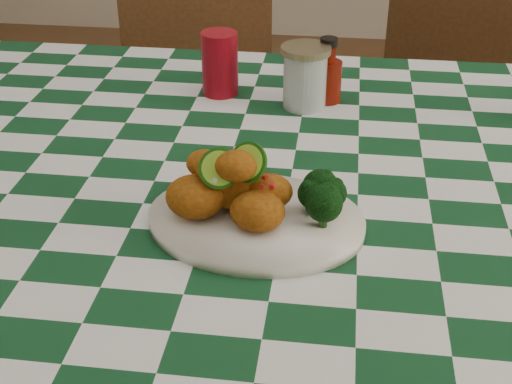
% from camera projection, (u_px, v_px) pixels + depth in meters
% --- Properties ---
extents(dining_table, '(1.66, 1.06, 0.79)m').
position_uv_depth(dining_table, '(287.00, 355.00, 1.32)').
color(dining_table, '#113F1F').
rests_on(dining_table, ground).
extents(plate, '(0.32, 0.26, 0.02)m').
position_uv_depth(plate, '(256.00, 221.00, 0.97)').
color(plate, white).
rests_on(plate, dining_table).
extents(fried_chicken_pile, '(0.15, 0.11, 0.10)m').
position_uv_depth(fried_chicken_pile, '(238.00, 183.00, 0.94)').
color(fried_chicken_pile, '#A65A10').
rests_on(fried_chicken_pile, plate).
extents(broccoli_side, '(0.08, 0.08, 0.06)m').
position_uv_depth(broccoli_side, '(314.00, 196.00, 0.95)').
color(broccoli_side, black).
rests_on(broccoli_side, plate).
extents(red_tumbler, '(0.08, 0.08, 0.12)m').
position_uv_depth(red_tumbler, '(220.00, 64.00, 1.34)').
color(red_tumbler, maroon).
rests_on(red_tumbler, dining_table).
extents(ketchup_bottle, '(0.06, 0.06, 0.12)m').
position_uv_depth(ketchup_bottle, '(327.00, 70.00, 1.31)').
color(ketchup_bottle, '#670F05').
rests_on(ketchup_bottle, dining_table).
extents(mason_jar, '(0.09, 0.09, 0.12)m').
position_uv_depth(mason_jar, '(305.00, 77.00, 1.29)').
color(mason_jar, '#B2BCBA').
rests_on(mason_jar, dining_table).
extents(wooden_chair_left, '(0.50, 0.51, 0.91)m').
position_uv_depth(wooden_chair_left, '(201.00, 140.00, 1.94)').
color(wooden_chair_left, '#472814').
rests_on(wooden_chair_left, ground).
extents(wooden_chair_right, '(0.55, 0.56, 0.89)m').
position_uv_depth(wooden_chair_right, '(425.00, 151.00, 1.90)').
color(wooden_chair_right, '#472814').
rests_on(wooden_chair_right, ground).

